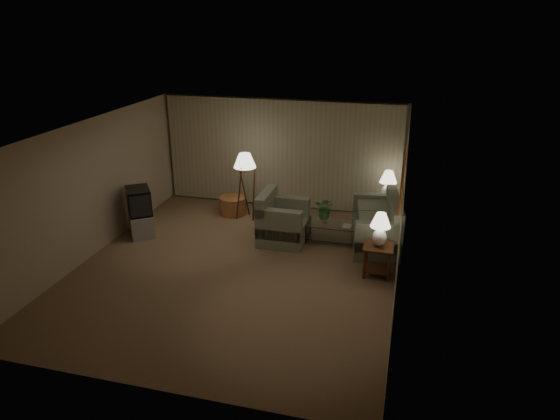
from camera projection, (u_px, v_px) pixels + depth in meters
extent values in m
plane|color=olive|center=(237.00, 266.00, 9.71)|extent=(7.00, 7.00, 0.00)
cube|color=#C5B497|center=(282.00, 153.00, 12.35)|extent=(6.00, 0.04, 2.70)
cube|color=#C5B497|center=(92.00, 188.00, 9.90)|extent=(0.04, 7.00, 2.70)
cube|color=#C5B497|center=(401.00, 217.00, 8.51)|extent=(0.04, 7.00, 2.70)
cube|color=white|center=(232.00, 129.00, 8.70)|extent=(6.00, 7.00, 0.04)
cube|color=beige|center=(281.00, 154.00, 12.28)|extent=(5.85, 0.12, 2.65)
cube|color=gold|center=(403.00, 181.00, 9.08)|extent=(0.03, 0.90, 1.10)
cube|color=maroon|center=(402.00, 180.00, 9.09)|extent=(0.02, 0.80, 1.00)
cube|color=gray|center=(375.00, 234.00, 10.59)|extent=(2.09, 1.42, 0.43)
cube|color=gray|center=(283.00, 231.00, 10.71)|extent=(1.02, 0.97, 0.45)
cube|color=#3D2110|center=(379.00, 246.00, 9.20)|extent=(0.55, 0.55, 0.04)
cube|color=#3D2110|center=(377.00, 269.00, 9.37)|extent=(0.47, 0.47, 0.02)
cylinder|color=#3D2110|center=(364.00, 265.00, 9.17)|extent=(0.05, 0.05, 0.56)
cylinder|color=#3D2110|center=(367.00, 254.00, 9.57)|extent=(0.05, 0.05, 0.56)
cylinder|color=#3D2110|center=(389.00, 268.00, 9.06)|extent=(0.05, 0.05, 0.56)
cylinder|color=#3D2110|center=(390.00, 257.00, 9.46)|extent=(0.05, 0.05, 0.56)
cube|color=#3D2110|center=(387.00, 200.00, 11.48)|extent=(0.49, 0.41, 0.04)
cube|color=#3D2110|center=(385.00, 218.00, 11.65)|extent=(0.42, 0.35, 0.02)
cylinder|color=#3D2110|center=(377.00, 214.00, 11.50)|extent=(0.05, 0.05, 0.56)
cylinder|color=#3D2110|center=(378.00, 209.00, 11.78)|extent=(0.05, 0.05, 0.56)
cylinder|color=#3D2110|center=(394.00, 215.00, 11.41)|extent=(0.05, 0.05, 0.56)
cylinder|color=#3D2110|center=(394.00, 210.00, 11.69)|extent=(0.05, 0.05, 0.56)
ellipsoid|color=white|center=(379.00, 237.00, 9.14)|extent=(0.26, 0.26, 0.33)
cylinder|color=white|center=(380.00, 227.00, 9.06)|extent=(0.03, 0.03, 0.07)
cone|color=white|center=(381.00, 220.00, 9.01)|extent=(0.37, 0.37, 0.26)
ellipsoid|color=white|center=(387.00, 192.00, 11.41)|extent=(0.27, 0.27, 0.34)
cylinder|color=white|center=(388.00, 183.00, 11.33)|extent=(0.03, 0.03, 0.08)
cone|color=white|center=(389.00, 177.00, 11.27)|extent=(0.39, 0.39, 0.27)
cube|color=silver|center=(332.00, 223.00, 10.64)|extent=(1.16, 0.63, 0.02)
cube|color=silver|center=(331.00, 237.00, 10.75)|extent=(1.08, 0.55, 0.01)
cylinder|color=#3A2617|center=(306.00, 234.00, 10.61)|extent=(0.04, 0.04, 0.40)
cylinder|color=#3A2617|center=(310.00, 225.00, 11.06)|extent=(0.04, 0.04, 0.40)
cylinder|color=#3A2617|center=(354.00, 240.00, 10.38)|extent=(0.04, 0.04, 0.40)
cylinder|color=#3A2617|center=(356.00, 230.00, 10.82)|extent=(0.04, 0.04, 0.40)
cube|color=#ACACAF|center=(141.00, 224.00, 11.03)|extent=(1.21, 1.20, 0.50)
cube|color=black|center=(139.00, 201.00, 10.83)|extent=(1.12, 1.11, 0.57)
cylinder|color=#3D2110|center=(245.00, 168.00, 11.51)|extent=(0.04, 0.04, 0.23)
cone|color=white|center=(245.00, 160.00, 11.44)|extent=(0.52, 0.52, 0.32)
cylinder|color=#AD6B3A|center=(233.00, 205.00, 12.16)|extent=(0.84, 0.84, 0.43)
imported|color=silver|center=(325.00, 219.00, 10.64)|extent=(0.19, 0.19, 0.15)
imported|color=#39803B|center=(325.00, 206.00, 10.53)|extent=(0.48, 0.43, 0.47)
imported|color=olive|center=(343.00, 226.00, 10.49)|extent=(0.18, 0.25, 0.02)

